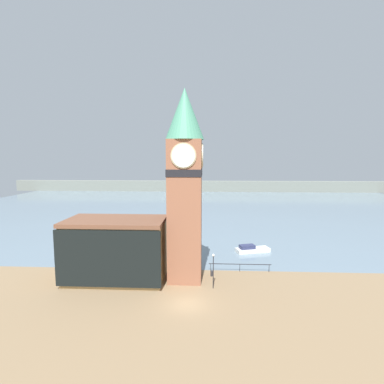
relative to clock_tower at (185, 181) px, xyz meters
name	(u,v)px	position (x,y,z in m)	size (l,w,h in m)	color
ground_plane	(187,304)	(0.71, -6.91, -13.00)	(160.00, 160.00, 0.00)	#846B4C
water	(201,204)	(0.71, 63.21, -13.00)	(160.00, 120.00, 0.00)	slate
far_shoreline	(203,186)	(0.71, 103.21, -10.50)	(180.00, 3.00, 5.00)	gray
pier_railing	(240,265)	(7.48, 2.96, -12.06)	(8.74, 0.08, 1.09)	#232328
clock_tower	(185,181)	(0.00, 0.00, 0.00)	(4.87, 4.87, 24.47)	#935B42
pier_building	(116,249)	(-8.98, -0.56, -8.97)	(12.82, 7.17, 8.03)	tan
boat_near	(251,249)	(10.40, 11.83, -12.53)	(6.02, 3.49, 1.28)	silver
mooring_bollard_near	(212,273)	(3.52, 1.11, -12.55)	(0.36, 0.36, 0.83)	#2D2D33
lamp_post	(213,265)	(3.63, -2.70, -10.01)	(0.32, 0.32, 4.34)	black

